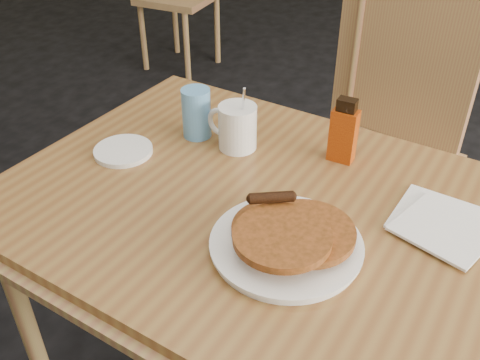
# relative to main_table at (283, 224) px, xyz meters

# --- Properties ---
(main_table) EXTENTS (1.24, 0.86, 0.75)m
(main_table) POSITION_rel_main_table_xyz_m (0.00, 0.00, 0.00)
(main_table) COLOR olive
(main_table) RESTS_ON floor
(chair_main_far) EXTENTS (0.50, 0.50, 1.00)m
(chair_main_far) POSITION_rel_main_table_xyz_m (-0.01, 0.73, -0.11)
(chair_main_far) COLOR #A7884E
(chair_main_far) RESTS_ON floor
(pancake_plate) EXTENTS (0.28, 0.28, 0.08)m
(pancake_plate) POSITION_rel_main_table_xyz_m (0.06, -0.11, 0.07)
(pancake_plate) COLOR white
(pancake_plate) RESTS_ON main_table
(coffee_mug) EXTENTS (0.13, 0.09, 0.17)m
(coffee_mug) POSITION_rel_main_table_xyz_m (-0.21, 0.16, 0.10)
(coffee_mug) COLOR white
(coffee_mug) RESTS_ON main_table
(syrup_bottle) EXTENTS (0.06, 0.04, 0.15)m
(syrup_bottle) POSITION_rel_main_table_xyz_m (0.03, 0.23, 0.11)
(syrup_bottle) COLOR maroon
(syrup_bottle) RESTS_ON main_table
(napkin_stack) EXTENTS (0.21, 0.22, 0.01)m
(napkin_stack) POSITION_rel_main_table_xyz_m (0.29, 0.11, 0.05)
(napkin_stack) COLOR white
(napkin_stack) RESTS_ON main_table
(blue_tumbler) EXTENTS (0.07, 0.07, 0.12)m
(blue_tumbler) POSITION_rel_main_table_xyz_m (-0.32, 0.15, 0.10)
(blue_tumbler) COLOR #5EA2DE
(blue_tumbler) RESTS_ON main_table
(side_saucer) EXTENTS (0.17, 0.17, 0.01)m
(side_saucer) POSITION_rel_main_table_xyz_m (-0.42, -0.01, 0.05)
(side_saucer) COLOR white
(side_saucer) RESTS_ON main_table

